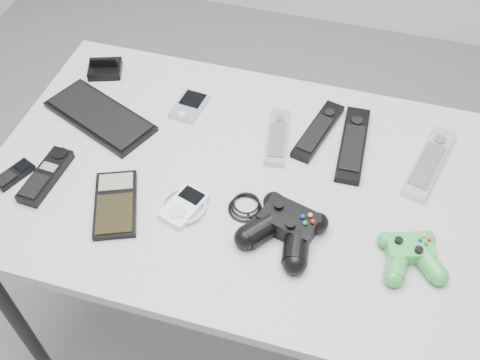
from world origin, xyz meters
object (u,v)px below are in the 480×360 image
(remote_black_a, at_px, (318,130))
(controller_green, at_px, (411,253))
(remote_silver_a, at_px, (278,136))
(cordless_handset, at_px, (46,176))
(pda, at_px, (189,106))
(desk, at_px, (240,195))
(remote_black_b, at_px, (353,144))
(mp3_player, at_px, (184,206))
(pda_keyboard, at_px, (100,116))
(mobile_phone, at_px, (14,174))
(controller_black, at_px, (285,226))
(calculator, at_px, (116,204))
(remote_silver_b, at_px, (429,162))

(remote_black_a, xyz_separation_m, controller_green, (0.23, -0.29, 0.01))
(remote_silver_a, distance_m, controller_green, 0.40)
(remote_black_a, bearing_deg, cordless_handset, -136.65)
(pda, xyz_separation_m, controller_green, (0.55, -0.29, 0.01))
(desk, bearing_deg, remote_silver_a, 68.73)
(remote_silver_a, distance_m, remote_black_b, 0.17)
(desk, xyz_separation_m, mp3_player, (-0.09, -0.12, 0.07))
(pda_keyboard, height_order, mobile_phone, pda_keyboard)
(pda_keyboard, height_order, remote_black_b, remote_black_b)
(controller_black, bearing_deg, calculator, -159.86)
(remote_silver_b, distance_m, mp3_player, 0.55)
(remote_black_b, height_order, controller_black, controller_black)
(pda_keyboard, relative_size, mobile_phone, 3.14)
(remote_black_a, height_order, remote_silver_b, remote_silver_b)
(remote_black_a, height_order, controller_black, controller_black)
(cordless_handset, distance_m, mp3_player, 0.31)
(remote_black_b, height_order, remote_silver_b, same)
(cordless_handset, bearing_deg, mobile_phone, -166.46)
(pda_keyboard, distance_m, remote_silver_a, 0.43)
(desk, distance_m, remote_black_b, 0.28)
(mobile_phone, relative_size, controller_green, 0.67)
(remote_black_a, relative_size, calculator, 1.18)
(pda_keyboard, bearing_deg, cordless_handset, -75.05)
(controller_green, bearing_deg, remote_black_b, 101.02)
(remote_silver_b, height_order, controller_black, controller_black)
(remote_black_a, relative_size, cordless_handset, 1.28)
(pda, relative_size, remote_silver_a, 0.58)
(pda_keyboard, xyz_separation_m, mp3_player, (0.28, -0.20, 0.00))
(remote_black_a, distance_m, cordless_handset, 0.62)
(mobile_phone, bearing_deg, desk, 38.96)
(pda, xyz_separation_m, cordless_handset, (-0.22, -0.30, 0.00))
(cordless_handset, relative_size, calculator, 0.92)
(calculator, distance_m, controller_green, 0.60)
(remote_black_a, xyz_separation_m, remote_black_b, (0.08, -0.02, 0.00))
(remote_black_b, bearing_deg, calculator, -147.68)
(mobile_phone, bearing_deg, pda, 69.60)
(mobile_phone, relative_size, cordless_handset, 0.56)
(pda, height_order, remote_black_a, remote_black_a)
(pda, height_order, calculator, same)
(controller_green, bearing_deg, remote_silver_a, 124.37)
(desk, bearing_deg, controller_green, -16.67)
(controller_green, bearing_deg, mobile_phone, 163.40)
(pda, bearing_deg, remote_silver_b, 3.62)
(remote_black_b, bearing_deg, desk, -146.89)
(mp3_player, bearing_deg, remote_silver_b, 46.66)
(remote_silver_b, height_order, mp3_player, remote_silver_b)
(pda, xyz_separation_m, mobile_phone, (-0.29, -0.31, -0.00))
(cordless_handset, bearing_deg, remote_silver_b, 22.51)
(remote_black_a, height_order, remote_black_b, remote_black_b)
(cordless_handset, xyz_separation_m, mp3_player, (0.31, 0.01, -0.00))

